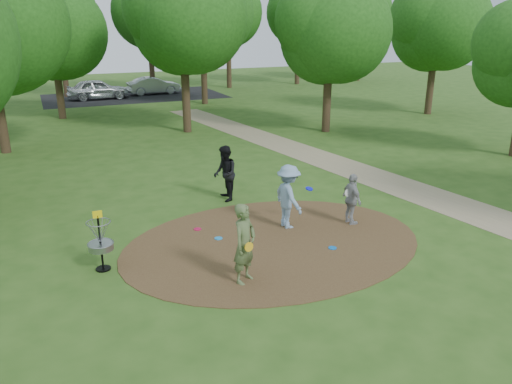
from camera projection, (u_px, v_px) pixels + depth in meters
name	position (u px, v px, depth m)	size (l,w,h in m)	color
ground	(274.00, 243.00, 13.70)	(100.00, 100.00, 0.00)	#2D5119
dirt_clearing	(274.00, 242.00, 13.70)	(8.40, 8.40, 0.02)	#47301C
footpath	(412.00, 190.00, 17.92)	(2.00, 40.00, 0.01)	#8C7A5B
parking_lot	(135.00, 96.00, 40.40)	(14.00, 8.00, 0.01)	black
player_observer_with_disc	(245.00, 244.00, 11.37)	(0.84, 0.78, 1.92)	#54673B
player_throwing_with_disc	(288.00, 197.00, 14.45)	(1.20, 1.26, 1.90)	#7E9BBB
player_walking_with_disc	(225.00, 174.00, 16.67)	(0.84, 1.01, 1.88)	black
player_waiting_with_disc	(352.00, 199.00, 14.73)	(0.48, 0.93, 1.56)	#98989B
disc_ground_cyan	(218.00, 238.00, 13.91)	(0.22, 0.22, 0.02)	#1C8DE2
disc_ground_blue	(332.00, 248.00, 13.32)	(0.22, 0.22, 0.02)	blue
disc_ground_red	(198.00, 229.00, 14.53)	(0.22, 0.22, 0.02)	#BE1345
car_left	(98.00, 89.00, 38.53)	(1.84, 4.56, 1.55)	#AFB4B7
car_right	(154.00, 86.00, 41.21)	(1.49, 4.28, 1.41)	#94989B
disc_golf_basket	(100.00, 237.00, 11.95)	(0.63, 0.63, 1.54)	black
tree_ring	(202.00, 34.00, 21.09)	(36.92, 45.77, 9.25)	#332316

